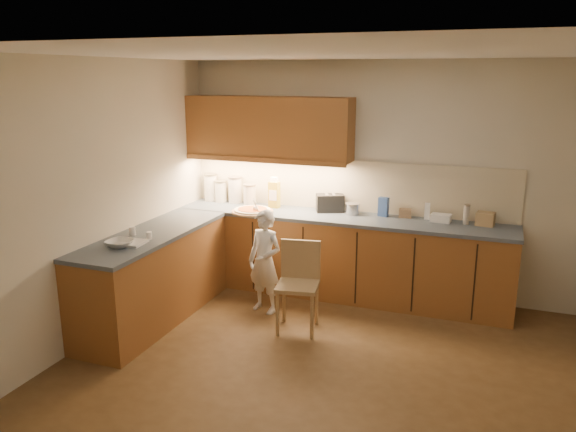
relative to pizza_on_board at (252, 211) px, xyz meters
The scene contains 24 objects.
room 2.15m from the pizza_on_board, 48.23° to the right, with size 4.54×4.50×2.62m.
l_counter 0.69m from the pizza_on_board, 31.52° to the right, with size 3.77×2.62×0.92m.
backsplash 1.12m from the pizza_on_board, 26.16° to the left, with size 3.75×0.02×0.58m, color beige.
upper_cabinets 0.96m from the pizza_on_board, 77.26° to the left, with size 1.95×0.36×0.73m.
pizza_on_board is the anchor object (origin of this frame).
child 0.76m from the pizza_on_board, 55.14° to the right, with size 0.40×0.26×1.10m, color silver.
wooden_chair 1.23m from the pizza_on_board, 43.10° to the right, with size 0.45×0.45×0.87m.
mixing_bowl 1.72m from the pizza_on_board, 110.53° to the right, with size 0.24×0.24×0.06m, color silver.
canister_a 0.85m from the pizza_on_board, 152.14° to the left, with size 0.17×0.17×0.34m.
canister_b 0.70m from the pizza_on_board, 147.94° to the left, with size 0.15×0.15×0.26m.
canister_c 0.58m from the pizza_on_board, 135.95° to the left, with size 0.17×0.17×0.32m.
canister_d 0.39m from the pizza_on_board, 118.71° to the left, with size 0.16×0.16×0.25m.
oil_jug 0.37m from the pizza_on_board, 65.89° to the left, with size 0.13×0.10×0.36m.
toaster 0.89m from the pizza_on_board, 23.51° to the left, with size 0.35×0.29×0.20m.
steel_pot 1.13m from the pizza_on_board, 16.07° to the left, with size 0.17×0.17×0.13m.
blue_box 1.47m from the pizza_on_board, 13.95° to the left, with size 0.11×0.07×0.21m, color #325196.
card_box_a 1.70m from the pizza_on_board, 13.08° to the left, with size 0.13×0.09×0.09m, color tan.
white_bottle 1.93m from the pizza_on_board, 11.74° to the left, with size 0.06×0.06×0.17m, color white.
flat_pack 2.07m from the pizza_on_board, ahead, with size 0.20×0.14×0.08m, color silver.
tall_jar 2.32m from the pizza_on_board, ahead, with size 0.07×0.07×0.21m.
card_box_b 2.51m from the pizza_on_board, ahead, with size 0.18×0.14×0.14m, color tan.
dough_cloth 1.62m from the pizza_on_board, 111.19° to the right, with size 0.30×0.24×0.02m, color white.
spice_jar_a 1.45m from the pizza_on_board, 119.59° to the right, with size 0.06×0.06×0.08m, color silver.
spice_jar_b 1.40m from the pizza_on_board, 110.25° to the right, with size 0.05×0.05×0.07m, color white.
Camera 1 is at (1.20, -4.14, 2.45)m, focal length 35.00 mm.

